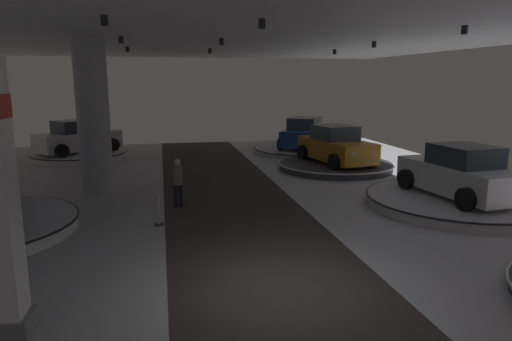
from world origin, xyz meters
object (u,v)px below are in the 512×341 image
(display_platform_deep_right, at_px, (305,149))
(visitor_walking_near, at_px, (178,180))
(display_car_deep_right, at_px, (305,134))
(display_platform_mid_right, at_px, (457,200))
(display_platform_far_right, at_px, (336,165))
(display_car_far_right, at_px, (336,146))
(column_left, at_px, (93,117))
(display_platform_deep_left, at_px, (80,155))
(display_car_mid_right, at_px, (460,174))
(display_car_deep_left, at_px, (78,138))

(display_platform_deep_right, distance_m, visitor_walking_near, 12.78)
(display_car_deep_right, xyz_separation_m, display_platform_mid_right, (1.41, -11.98, -0.86))
(display_platform_far_right, distance_m, display_car_far_right, 0.91)
(column_left, height_order, display_platform_deep_right, column_left)
(display_platform_deep_left, xyz_separation_m, display_car_far_right, (12.17, -5.68, 0.91))
(display_car_far_right, bearing_deg, display_car_mid_right, -76.93)
(display_platform_deep_right, bearing_deg, display_platform_deep_left, 177.90)
(display_platform_deep_right, relative_size, display_car_deep_right, 1.31)
(column_left, relative_size, display_car_far_right, 1.23)
(column_left, relative_size, display_car_deep_left, 1.24)
(column_left, distance_m, display_platform_deep_right, 13.17)
(column_left, xyz_separation_m, display_platform_far_right, (10.23, 2.39, -2.57))
(display_platform_far_right, distance_m, display_platform_mid_right, 6.93)
(column_left, relative_size, display_car_mid_right, 1.26)
(display_platform_deep_left, xyz_separation_m, display_platform_mid_right, (13.75, -12.46, 0.01))
(display_platform_far_right, bearing_deg, display_car_deep_left, 155.00)
(display_platform_mid_right, bearing_deg, display_platform_far_right, 103.11)
(display_platform_deep_right, height_order, display_car_deep_right, display_car_deep_right)
(display_platform_mid_right, bearing_deg, visitor_walking_near, 168.98)
(display_car_deep_left, bearing_deg, display_car_far_right, -24.90)
(display_car_mid_right, bearing_deg, display_platform_mid_right, 95.81)
(display_platform_far_right, relative_size, display_car_far_right, 1.18)
(display_platform_far_right, bearing_deg, column_left, -166.86)
(visitor_walking_near, bearing_deg, display_platform_mid_right, -11.02)
(display_car_deep_right, bearing_deg, column_left, -143.75)
(display_platform_far_right, xyz_separation_m, display_platform_mid_right, (1.57, -6.75, 0.00))
(display_car_deep_left, height_order, display_car_deep_right, display_car_deep_left)
(column_left, bearing_deg, display_car_deep_left, 103.75)
(display_platform_deep_left, distance_m, display_platform_far_right, 13.45)
(display_platform_mid_right, distance_m, visitor_walking_near, 9.18)
(display_car_deep_left, height_order, display_car_mid_right, display_car_mid_right)
(display_platform_deep_left, xyz_separation_m, display_car_mid_right, (13.75, -12.49, 0.92))
(display_car_deep_left, xyz_separation_m, display_car_mid_right, (13.78, -12.47, 0.02))
(display_platform_mid_right, xyz_separation_m, display_car_mid_right, (0.00, -0.03, 0.91))
(display_platform_deep_right, relative_size, visitor_walking_near, 3.72)
(visitor_walking_near, bearing_deg, display_car_deep_left, 114.16)
(display_platform_deep_left, height_order, display_platform_mid_right, display_platform_mid_right)
(display_platform_deep_left, relative_size, display_platform_mid_right, 0.83)
(display_car_mid_right, relative_size, visitor_walking_near, 2.75)
(column_left, bearing_deg, display_car_mid_right, -20.41)
(display_platform_deep_right, bearing_deg, display_car_deep_left, 177.99)
(column_left, bearing_deg, display_platform_deep_left, 103.56)
(display_car_mid_right, bearing_deg, display_platform_far_right, 103.08)
(display_platform_mid_right, distance_m, display_car_mid_right, 0.91)
(display_car_deep_left, relative_size, display_car_far_right, 0.99)
(display_platform_deep_right, distance_m, display_platform_mid_right, 12.08)
(display_car_deep_right, xyz_separation_m, visitor_walking_near, (-7.57, -10.23, -0.14))
(display_platform_deep_left, bearing_deg, display_car_mid_right, -42.24)
(column_left, distance_m, visitor_walking_near, 4.26)
(display_car_deep_right, bearing_deg, display_car_mid_right, -83.30)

